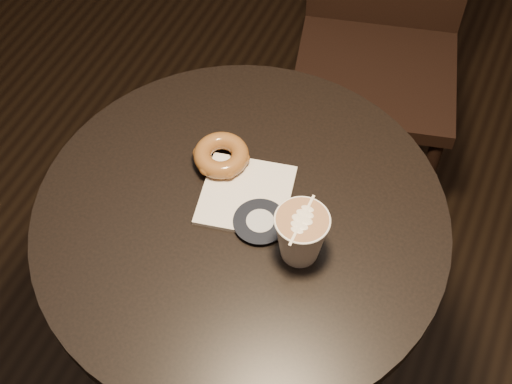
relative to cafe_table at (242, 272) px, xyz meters
The scene contains 5 objects.
cafe_table is the anchor object (origin of this frame).
chair 0.79m from the cafe_table, 88.47° to the left, with size 0.48×0.48×1.01m.
pastry_bag 0.21m from the cafe_table, 100.33° to the left, with size 0.15×0.15×0.01m, color white.
doughnut 0.25m from the cafe_table, 131.74° to the left, with size 0.10×0.10×0.03m, color brown.
latte_cup 0.28m from the cafe_table, 12.92° to the right, with size 0.09×0.09×0.10m, color white, non-canonical shape.
Camera 1 is at (0.29, -0.59, 1.74)m, focal length 50.00 mm.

